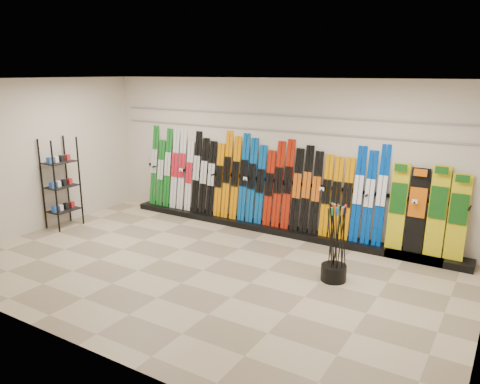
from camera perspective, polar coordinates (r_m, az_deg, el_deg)
The scene contains 12 objects.
floor at distance 7.68m, azimuth -4.54°, elevation -9.49°, with size 8.00×8.00×0.00m, color gray.
back_wall at distance 9.30m, azimuth 4.34°, elevation 4.44°, with size 8.00×8.00×0.00m, color beige.
left_wall at distance 10.05m, azimuth -23.61°, elevation 4.03°, with size 5.00×5.00×0.00m, color beige.
ceiling at distance 7.02m, azimuth -5.04°, elevation 13.50°, with size 8.00×8.00×0.00m, color silver.
ski_rack_base at distance 9.37m, azimuth 4.78°, elevation -4.60°, with size 8.00×0.40×0.12m, color black.
skis at distance 9.50m, azimuth 1.34°, elevation 1.30°, with size 5.39×0.30×1.82m.
snowboards at distance 8.41m, azimuth 21.82°, elevation -2.20°, with size 1.26×0.23×1.51m.
accessory_rack at distance 10.15m, azimuth -20.95°, elevation 1.03°, with size 0.40×0.60×1.84m, color black.
pole_bin at distance 7.41m, azimuth 11.33°, elevation -9.62°, with size 0.39×0.39×0.25m, color black.
ski_poles at distance 7.23m, azimuth 11.65°, elevation -6.11°, with size 0.31×0.38×1.18m.
slatwall_rail_0 at distance 9.20m, azimuth 4.34°, elevation 7.49°, with size 7.60×0.02×0.03m, color gray.
slatwall_rail_1 at distance 9.17m, azimuth 4.38°, elevation 9.35°, with size 7.60×0.02×0.03m, color gray.
Camera 1 is at (4.15, -5.66, 3.11)m, focal length 35.00 mm.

